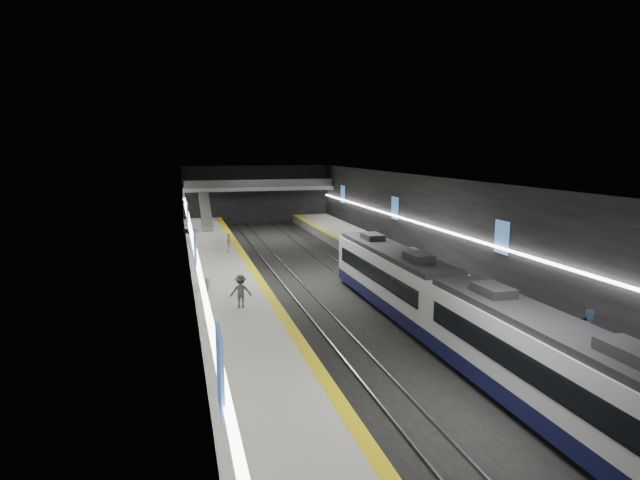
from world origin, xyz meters
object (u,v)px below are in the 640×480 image
object	(u,v)px
bench_left_far	(190,231)
passenger_left_b	(241,292)
passenger_left_a	(229,243)
passenger_right_a	(502,308)
passenger_right_b	(589,330)
train	(449,308)
bench_right_far	(415,252)
escalator	(206,211)
bench_left_near	(205,285)

from	to	relation	value
bench_left_far	passenger_left_b	xyz separation A→B (m)	(2.10, -29.65, 0.74)
passenger_left_a	passenger_right_a	bearing A→B (deg)	45.60
passenger_right_b	train	bearing A→B (deg)	116.82
train	bench_right_far	world-z (taller)	train
passenger_right_a	train	bearing A→B (deg)	94.76
train	passenger_right_a	distance (m)	3.28
escalator	bench_right_far	size ratio (longest dim) A/B	3.93
bench_left_near	passenger_left_a	distance (m)	13.00
escalator	bench_left_near	size ratio (longest dim) A/B	4.03
bench_left_far	passenger_left_a	size ratio (longest dim) A/B	1.18
escalator	bench_right_far	bearing A→B (deg)	-52.09
bench_left_far	passenger_left_a	bearing A→B (deg)	-99.43
bench_left_near	passenger_left_b	xyz separation A→B (m)	(1.85, -4.99, 0.74)
passenger_left_b	bench_left_near	bearing A→B (deg)	-63.71
escalator	passenger_left_a	distance (m)	16.33
escalator	passenger_right_b	distance (m)	47.34
bench_left_near	bench_right_far	size ratio (longest dim) A/B	0.97
passenger_right_a	passenger_right_b	world-z (taller)	passenger_right_b
train	bench_left_near	xyz separation A→B (m)	(-11.75, 11.82, -0.95)
bench_right_far	passenger_left_b	world-z (taller)	passenger_left_b
passenger_left_a	passenger_left_b	bearing A→B (deg)	15.74
bench_right_far	passenger_left_b	xyz separation A→B (m)	(-16.90, -12.09, 0.74)
escalator	bench_left_near	distance (m)	29.03
escalator	bench_left_far	xyz separation A→B (m)	(-2.00, -4.27, -1.65)
bench_left_near	passenger_right_b	world-z (taller)	passenger_right_b
train	escalator	world-z (taller)	escalator
bench_left_near	passenger_left_a	xyz separation A→B (m)	(2.87, 12.67, 0.61)
bench_right_far	passenger_left_a	xyz separation A→B (m)	(-15.89, 5.57, 0.60)
passenger_left_a	bench_left_near	bearing A→B (deg)	6.29
passenger_right_a	passenger_left_b	xyz separation A→B (m)	(-13.16, 6.63, 0.09)
bench_right_far	passenger_left_a	bearing A→B (deg)	162.93
train	bench_right_far	size ratio (longest dim) A/B	14.74
escalator	bench_left_far	distance (m)	5.00
bench_left_far	passenger_right_a	distance (m)	39.37
escalator	passenger_left_b	distance (m)	33.93
escalator	bench_left_far	bearing A→B (deg)	-115.10
passenger_left_b	passenger_right_a	bearing A→B (deg)	159.20
bench_left_far	escalator	bearing A→B (deg)	40.92
train	passenger_right_a	xyz separation A→B (m)	(3.26, 0.20, -0.30)
bench_left_near	passenger_right_a	distance (m)	19.00
train	bench_left_far	world-z (taller)	train
passenger_right_a	passenger_left_a	distance (m)	27.16
escalator	passenger_right_b	world-z (taller)	escalator
passenger_left_a	passenger_left_b	size ratio (longest dim) A/B	0.86
bench_right_far	escalator	bearing A→B (deg)	130.16
bench_right_far	passenger_left_b	distance (m)	20.80
passenger_right_b	passenger_left_b	xyz separation A→B (m)	(-14.85, 10.98, 0.01)
train	escalator	size ratio (longest dim) A/B	3.76
bench_right_far	passenger_left_a	distance (m)	16.84
passenger_left_b	passenger_right_b	bearing A→B (deg)	149.46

